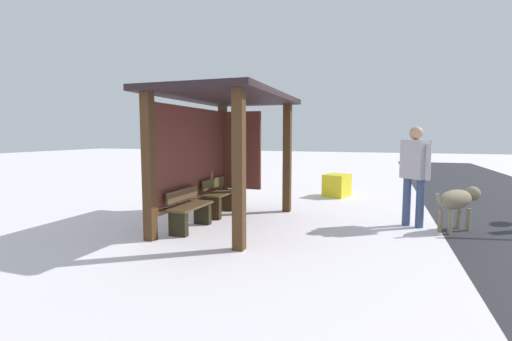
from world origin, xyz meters
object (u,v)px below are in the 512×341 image
(dog, at_px, (458,200))
(bus_shelter, at_px, (220,129))
(person_walking, at_px, (415,168))
(bench_center_inside, at_px, (220,199))
(bench_left_inside, at_px, (190,211))
(grit_bin, at_px, (337,185))

(dog, bearing_deg, bus_shelter, 99.29)
(person_walking, bearing_deg, dog, -96.68)
(bench_center_inside, bearing_deg, bench_left_inside, 179.98)
(bench_center_inside, bearing_deg, bus_shelter, -154.36)
(bench_center_inside, relative_size, dog, 1.23)
(bus_shelter, relative_size, person_walking, 1.81)
(grit_bin, bearing_deg, bench_center_inside, 146.67)
(bench_left_inside, bearing_deg, bench_center_inside, -0.02)
(bus_shelter, height_order, dog, bus_shelter)
(person_walking, bearing_deg, bus_shelter, 102.42)
(bus_shelter, height_order, person_walking, bus_shelter)
(bench_center_inside, distance_m, person_walking, 3.79)
(bus_shelter, relative_size, dog, 3.84)
(bench_center_inside, bearing_deg, dog, -87.95)
(bench_center_inside, relative_size, grit_bin, 1.50)
(grit_bin, bearing_deg, bench_left_inside, 155.04)
(person_walking, bearing_deg, bench_left_inside, 112.21)
(bench_left_inside, relative_size, grit_bin, 1.50)
(person_walking, height_order, dog, person_walking)
(bus_shelter, distance_m, grit_bin, 4.29)
(bench_center_inside, bearing_deg, grit_bin, -33.33)
(bus_shelter, distance_m, bench_left_inside, 1.65)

